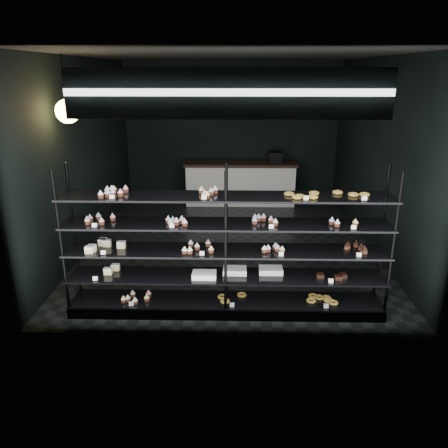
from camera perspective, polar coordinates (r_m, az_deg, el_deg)
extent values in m
cube|color=black|center=(8.03, 0.76, -2.31)|extent=(5.00, 6.00, 0.01)
cube|color=black|center=(7.47, 0.88, 21.09)|extent=(5.00, 6.00, 0.01)
cube|color=black|center=(10.55, 0.97, 11.87)|extent=(5.00, 0.01, 3.20)
cube|color=black|center=(4.67, 0.47, 2.36)|extent=(5.00, 0.01, 3.20)
cube|color=black|center=(8.01, -17.59, 8.62)|extent=(0.01, 6.00, 3.20)
cube|color=black|center=(7.97, 19.30, 8.39)|extent=(0.01, 6.00, 3.20)
cube|color=black|center=(5.79, 0.25, -10.75)|extent=(4.00, 0.50, 0.12)
cylinder|color=black|center=(5.58, -20.48, -2.72)|extent=(0.04, 0.04, 1.85)
cylinder|color=black|center=(5.96, -18.99, -1.15)|extent=(0.04, 0.04, 1.85)
cylinder|color=black|center=(5.19, 0.22, -3.09)|extent=(0.04, 0.04, 1.85)
cylinder|color=black|center=(5.60, 0.30, -1.38)|extent=(0.04, 0.04, 1.85)
cylinder|color=black|center=(5.52, 21.17, -3.06)|extent=(0.04, 0.04, 1.85)
cylinder|color=black|center=(5.90, 19.80, -1.45)|extent=(0.04, 0.04, 1.85)
cube|color=black|center=(5.75, 0.25, -9.97)|extent=(4.00, 0.50, 0.03)
cube|color=black|center=(5.59, 0.25, -6.83)|extent=(4.00, 0.50, 0.02)
cube|color=black|center=(5.44, 0.26, -3.52)|extent=(4.00, 0.50, 0.02)
cube|color=black|center=(5.32, 0.27, -0.04)|extent=(4.00, 0.50, 0.02)
cube|color=black|center=(5.21, 0.27, 3.59)|extent=(4.00, 0.50, 0.02)
cube|color=white|center=(5.23, -14.78, 3.43)|extent=(0.06, 0.04, 0.06)
cube|color=white|center=(5.04, -2.38, 3.46)|extent=(0.06, 0.04, 0.06)
cube|color=white|center=(5.10, 11.04, 3.32)|extent=(0.05, 0.04, 0.06)
cube|color=white|center=(5.23, 17.45, 3.19)|extent=(0.06, 0.04, 0.06)
cube|color=white|center=(5.39, -16.41, -0.17)|extent=(0.06, 0.04, 0.06)
cube|color=white|center=(5.18, -6.37, -0.26)|extent=(0.05, 0.04, 0.06)
cube|color=white|center=(5.15, 5.95, -0.35)|extent=(0.05, 0.04, 0.06)
cube|color=white|center=(5.31, 16.09, -0.42)|extent=(0.06, 0.04, 0.06)
cube|color=white|center=(5.49, -15.55, -3.62)|extent=(0.06, 0.04, 0.06)
cube|color=white|center=(5.28, -3.40, -3.87)|extent=(0.06, 0.04, 0.06)
cube|color=white|center=(5.29, 7.02, -3.94)|extent=(0.05, 0.04, 0.06)
cube|color=white|center=(5.47, 17.17, -3.88)|extent=(0.06, 0.04, 0.06)
cube|color=white|center=(5.66, -16.09, -6.87)|extent=(0.06, 0.04, 0.06)
cube|color=white|center=(5.55, 14.22, -7.23)|extent=(0.06, 0.04, 0.06)
cube|color=white|center=(5.71, -11.57, -10.20)|extent=(0.06, 0.04, 0.06)
cube|color=white|center=(5.57, 0.98, -10.54)|extent=(0.05, 0.04, 0.06)
cube|color=white|center=(5.70, 13.37, -10.40)|extent=(0.06, 0.04, 0.06)
cube|color=#0B113B|center=(4.55, 0.53, 16.65)|extent=(3.20, 0.04, 0.45)
cube|color=white|center=(4.53, 0.53, 16.64)|extent=(3.30, 0.02, 0.50)
cylinder|color=black|center=(6.45, -20.23, 17.60)|extent=(0.01, 0.01, 0.57)
sphere|color=#ECAD52|center=(6.47, -19.77, 13.68)|extent=(0.32, 0.32, 0.32)
cube|color=white|center=(10.27, 2.14, 5.19)|extent=(2.49, 0.60, 0.92)
cube|color=black|center=(10.17, 2.17, 7.86)|extent=(2.59, 0.65, 0.06)
cube|color=black|center=(10.18, 6.72, 8.65)|extent=(0.30, 0.30, 0.25)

